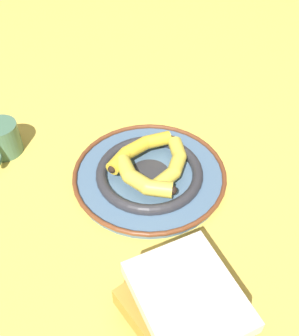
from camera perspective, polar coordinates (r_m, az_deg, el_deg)
ground_plane at (r=0.96m, az=0.83°, el=-0.59°), size 2.80×2.80×0.00m
decorative_bowl at (r=0.94m, az=0.00°, el=-0.88°), size 0.37×0.37×0.03m
banana_a at (r=0.88m, az=-1.42°, el=-1.57°), size 0.16×0.11×0.04m
banana_b at (r=0.91m, az=3.47°, el=0.47°), size 0.07×0.18×0.03m
banana_c at (r=0.95m, az=-1.50°, el=2.82°), size 0.15×0.17×0.03m
book_stack at (r=0.69m, az=5.14°, el=-20.01°), size 0.25×0.24×0.14m
coffee_mug at (r=1.06m, az=-20.68°, el=3.97°), size 0.09×0.14×0.08m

